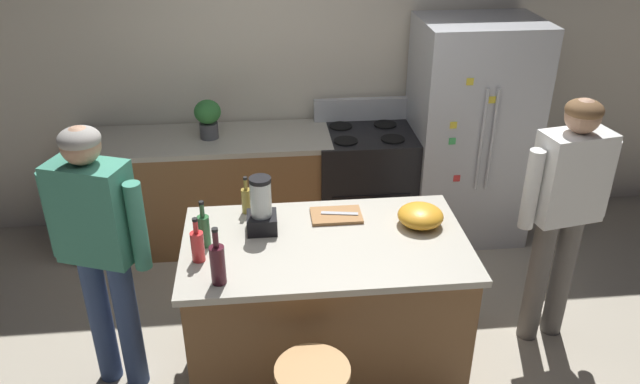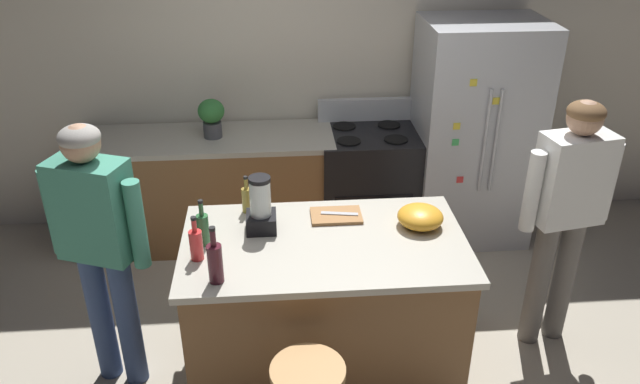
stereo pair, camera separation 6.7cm
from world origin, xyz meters
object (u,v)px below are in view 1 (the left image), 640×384
stove_range (364,183)px  potted_plant (208,116)px  bottle_wine (218,263)px  bottle_soda (198,245)px  person_by_island_left (98,239)px  refrigerator (470,132)px  mixing_bowl (420,216)px  bottle_vinegar (246,200)px  person_by_sink_right (565,202)px  cutting_board (336,215)px  kitchen_island (325,305)px  blender_appliance (261,209)px  chef_knife (340,213)px  bottle_olive_oil (204,230)px

stove_range → potted_plant: 1.35m
bottle_wine → bottle_soda: size_ratio=1.23×
person_by_island_left → bottle_wine: (0.65, -0.33, 0.03)m
refrigerator → mixing_bowl: (-0.74, -1.38, 0.08)m
bottle_vinegar → mixing_bowl: bottle_vinegar is taller
stove_range → potted_plant: potted_plant is taller
person_by_sink_right → cutting_board: size_ratio=5.43×
kitchen_island → bottle_soda: bearing=-170.0°
cutting_board → blender_appliance: bearing=-166.4°
person_by_sink_right → bottle_wine: size_ratio=5.16×
person_by_island_left → cutting_board: bearing=11.2°
stove_range → potted_plant: size_ratio=3.60×
mixing_bowl → chef_knife: 0.47m
person_by_island_left → bottle_vinegar: bearing=25.2°
potted_plant → mixing_bowl: potted_plant is taller
potted_plant → bottle_soda: (0.03, -1.67, -0.08)m
stove_range → blender_appliance: size_ratio=3.23×
person_by_sink_right → potted_plant: size_ratio=5.43×
refrigerator → mixing_bowl: size_ratio=6.64×
bottle_vinegar → refrigerator: bearing=33.0°
bottle_soda → bottle_wine: bearing=-61.4°
bottle_soda → mixing_bowl: bearing=10.9°
stove_range → mixing_bowl: 1.49m
refrigerator → bottle_vinegar: (-1.74, -1.13, 0.11)m
kitchen_island → blender_appliance: size_ratio=4.76×
stove_range → kitchen_island: bearing=-107.6°
potted_plant → bottle_vinegar: size_ratio=1.27×
blender_appliance → bottle_soda: 0.44m
bottle_soda → refrigerator: bearing=39.1°
person_by_island_left → potted_plant: 1.63m
kitchen_island → refrigerator: (1.31, 1.50, 0.43)m
kitchen_island → person_by_sink_right: 1.55m
person_by_sink_right → bottle_olive_oil: person_by_sink_right is taller
blender_appliance → bottle_wine: 0.53m
kitchen_island → cutting_board: 0.53m
bottle_wine → mixing_bowl: bearing=21.7°
refrigerator → bottle_soda: size_ratio=6.88×
bottle_soda → blender_appliance: bearing=38.6°
bottle_soda → chef_knife: (0.80, 0.38, -0.07)m
chef_knife → person_by_sink_right: bearing=4.9°
cutting_board → bottle_wine: bearing=-138.4°
person_by_island_left → chef_knife: 1.36m
bottle_olive_oil → bottle_vinegar: bottle_olive_oil is taller
blender_appliance → bottle_olive_oil: (-0.31, -0.13, -0.04)m
kitchen_island → mixing_bowl: 0.77m
mixing_bowl → blender_appliance: bearing=178.1°
cutting_board → chef_knife: 0.02m
potted_plant → chef_knife: potted_plant is taller
kitchen_island → chef_knife: size_ratio=7.24×
stove_range → mixing_bowl: size_ratio=4.08×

